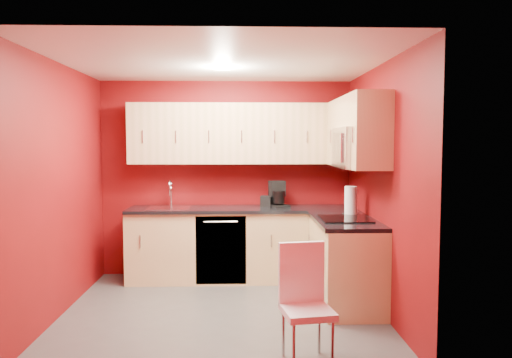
{
  "coord_description": "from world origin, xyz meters",
  "views": [
    {
      "loc": [
        0.19,
        -4.96,
        1.71
      ],
      "look_at": [
        0.36,
        0.55,
        1.31
      ],
      "focal_mm": 35.0,
      "sensor_mm": 36.0,
      "label": 1
    }
  ],
  "objects": [
    {
      "name": "dishwasher_front",
      "position": [
        -0.05,
        0.91,
        0.43
      ],
      "size": [
        0.6,
        0.02,
        0.82
      ],
      "primitive_type": "cube",
      "color": "black",
      "rests_on": "base_cabinets_back"
    },
    {
      "name": "napkin_holder",
      "position": [
        0.5,
        1.23,
        0.98
      ],
      "size": [
        0.15,
        0.15,
        0.14
      ],
      "primitive_type": null,
      "rotation": [
        0.0,
        0.0,
        -0.16
      ],
      "color": "black",
      "rests_on": "countertop_back"
    },
    {
      "name": "base_cabinets_back",
      "position": [
        0.2,
        1.2,
        0.43
      ],
      "size": [
        2.8,
        0.6,
        0.87
      ],
      "primitive_type": "cube",
      "color": "#DFC17F",
      "rests_on": "floor"
    },
    {
      "name": "downlight",
      "position": [
        0.0,
        0.3,
        2.48
      ],
      "size": [
        0.2,
        0.2,
        0.01
      ],
      "primitive_type": "cylinder",
      "color": "white",
      "rests_on": "ceiling"
    },
    {
      "name": "dining_chair",
      "position": [
        0.7,
        -1.2,
        0.46
      ],
      "size": [
        0.43,
        0.44,
        0.92
      ],
      "primitive_type": null,
      "rotation": [
        0.0,
        0.0,
        0.16
      ],
      "color": "white",
      "rests_on": "floor"
    },
    {
      "name": "coffee_maker",
      "position": [
        0.67,
        1.19,
        1.07
      ],
      "size": [
        0.28,
        0.31,
        0.33
      ],
      "primitive_type": null,
      "rotation": [
        0.0,
        0.0,
        0.38
      ],
      "color": "black",
      "rests_on": "countertop_back"
    },
    {
      "name": "wall_left",
      "position": [
        -1.6,
        0.0,
        1.25
      ],
      "size": [
        0.0,
        3.0,
        3.0
      ],
      "primitive_type": "plane",
      "rotation": [
        1.57,
        0.0,
        1.57
      ],
      "color": "maroon",
      "rests_on": "floor"
    },
    {
      "name": "floor",
      "position": [
        0.0,
        0.0,
        0.0
      ],
      "size": [
        3.2,
        3.2,
        0.0
      ],
      "primitive_type": "plane",
      "color": "#454240",
      "rests_on": "ground"
    },
    {
      "name": "sink",
      "position": [
        -0.7,
        1.2,
        0.94
      ],
      "size": [
        0.52,
        0.42,
        0.35
      ],
      "color": "silver",
      "rests_on": "countertop_back"
    },
    {
      "name": "base_cabinets_right",
      "position": [
        1.3,
        0.25,
        0.43
      ],
      "size": [
        0.6,
        1.3,
        0.87
      ],
      "primitive_type": "cube",
      "color": "#DFC17F",
      "rests_on": "floor"
    },
    {
      "name": "countertop_back",
      "position": [
        0.2,
        1.19,
        0.89
      ],
      "size": [
        2.8,
        0.63,
        0.04
      ],
      "primitive_type": "cube",
      "color": "black",
      "rests_on": "base_cabinets_back"
    },
    {
      "name": "wall_right",
      "position": [
        1.6,
        0.0,
        1.25
      ],
      "size": [
        0.0,
        3.0,
        3.0
      ],
      "primitive_type": "plane",
      "rotation": [
        1.57,
        0.0,
        -1.57
      ],
      "color": "maroon",
      "rests_on": "floor"
    },
    {
      "name": "microwave",
      "position": [
        1.39,
        0.2,
        1.66
      ],
      "size": [
        0.42,
        0.76,
        0.42
      ],
      "color": "silver",
      "rests_on": "upper_cabinets_right"
    },
    {
      "name": "upper_cabinets_back",
      "position": [
        0.2,
        1.32,
        1.83
      ],
      "size": [
        2.8,
        0.35,
        0.75
      ],
      "primitive_type": "cube",
      "color": "tan",
      "rests_on": "wall_back"
    },
    {
      "name": "paper_towel",
      "position": [
        1.41,
        0.5,
        1.07
      ],
      "size": [
        0.22,
        0.22,
        0.32
      ],
      "primitive_type": null,
      "rotation": [
        0.0,
        0.0,
        -0.21
      ],
      "color": "silver",
      "rests_on": "countertop_right"
    },
    {
      "name": "countertop_right",
      "position": [
        1.29,
        0.23,
        0.89
      ],
      "size": [
        0.63,
        1.27,
        0.04
      ],
      "primitive_type": "cube",
      "color": "black",
      "rests_on": "base_cabinets_right"
    },
    {
      "name": "wall_front",
      "position": [
        0.0,
        -1.5,
        1.25
      ],
      "size": [
        3.2,
        0.0,
        3.2
      ],
      "primitive_type": "plane",
      "rotation": [
        -1.57,
        0.0,
        0.0
      ],
      "color": "maroon",
      "rests_on": "floor"
    },
    {
      "name": "upper_cabinets_right",
      "position": [
        1.42,
        0.44,
        1.89
      ],
      "size": [
        0.35,
        1.55,
        0.75
      ],
      "color": "tan",
      "rests_on": "wall_right"
    },
    {
      "name": "cooktop",
      "position": [
        1.28,
        0.2,
        0.92
      ],
      "size": [
        0.5,
        0.55,
        0.01
      ],
      "primitive_type": "cube",
      "color": "black",
      "rests_on": "countertop_right"
    },
    {
      "name": "wall_back",
      "position": [
        0.0,
        1.5,
        1.25
      ],
      "size": [
        3.2,
        0.0,
        3.2
      ],
      "primitive_type": "plane",
      "rotation": [
        1.57,
        0.0,
        0.0
      ],
      "color": "maroon",
      "rests_on": "floor"
    },
    {
      "name": "ceiling",
      "position": [
        0.0,
        0.0,
        2.5
      ],
      "size": [
        3.2,
        3.2,
        0.0
      ],
      "primitive_type": "plane",
      "rotation": [
        3.14,
        0.0,
        0.0
      ],
      "color": "white",
      "rests_on": "wall_back"
    }
  ]
}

